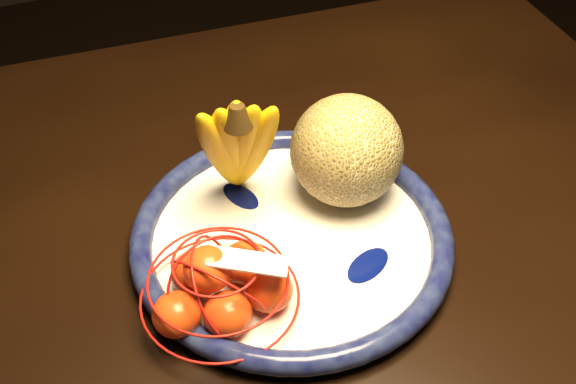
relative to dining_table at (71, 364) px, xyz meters
name	(u,v)px	position (x,y,z in m)	size (l,w,h in m)	color
dining_table	(71,364)	(0.00, 0.00, 0.00)	(1.60, 1.03, 0.77)	black
fruit_bowl	(292,237)	(0.25, 0.00, 0.10)	(0.34, 0.34, 0.03)	white
cantaloupe	(347,151)	(0.33, 0.04, 0.16)	(0.12, 0.12, 0.12)	olive
banana_bunch	(237,143)	(0.22, 0.07, 0.18)	(0.11, 0.11, 0.16)	#EDB503
mandarin_bag	(220,287)	(0.15, -0.06, 0.12)	(0.18, 0.18, 0.10)	#FF421A
price_tag	(248,261)	(0.18, -0.07, 0.16)	(0.07, 0.03, 0.00)	white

